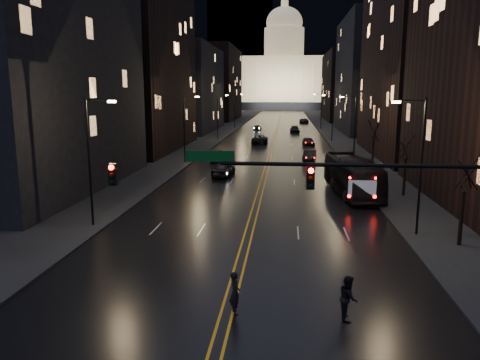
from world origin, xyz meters
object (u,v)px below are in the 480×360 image
(oncoming_car_b, at_px, (217,156))
(pedestrian_b, at_px, (348,298))
(receding_car_a, at_px, (310,156))
(traffic_signal, at_px, (366,190))
(bus, at_px, (352,176))
(oncoming_car_a, at_px, (224,169))
(pedestrian_a, at_px, (235,293))

(oncoming_car_b, xyz_separation_m, pedestrian_b, (12.07, -44.03, 0.16))
(receding_car_a, bearing_deg, traffic_signal, -81.82)
(bus, relative_size, receding_car_a, 2.73)
(pedestrian_b, bearing_deg, oncoming_car_b, 15.54)
(oncoming_car_a, relative_size, receding_car_a, 1.08)
(pedestrian_a, bearing_deg, bus, -40.46)
(traffic_signal, bearing_deg, oncoming_car_a, 108.83)
(bus, distance_m, oncoming_car_b, 24.68)
(bus, height_order, pedestrian_a, bus)
(oncoming_car_a, height_order, receding_car_a, oncoming_car_a)
(bus, bearing_deg, pedestrian_b, -104.00)
(traffic_signal, xyz_separation_m, bus, (2.59, 22.84, -3.39))
(traffic_signal, distance_m, oncoming_car_a, 32.69)
(receding_car_a, distance_m, pedestrian_b, 45.69)
(oncoming_car_a, bearing_deg, oncoming_car_b, -71.44)
(pedestrian_a, distance_m, pedestrian_b, 4.73)
(traffic_signal, relative_size, pedestrian_a, 9.14)
(oncoming_car_b, height_order, receding_car_a, oncoming_car_b)
(oncoming_car_b, distance_m, pedestrian_b, 45.65)
(traffic_signal, height_order, pedestrian_a, traffic_signal)
(receding_car_a, bearing_deg, bus, -74.29)
(pedestrian_a, xyz_separation_m, pedestrian_b, (4.73, 0.00, 0.00))
(receding_car_a, bearing_deg, oncoming_car_a, -120.16)
(receding_car_a, relative_size, pedestrian_b, 2.37)
(traffic_signal, distance_m, receding_car_a, 43.90)
(oncoming_car_a, distance_m, oncoming_car_b, 11.62)
(oncoming_car_a, bearing_deg, pedestrian_a, 105.01)
(traffic_signal, bearing_deg, pedestrian_a, -160.23)
(oncoming_car_a, bearing_deg, bus, 155.51)
(oncoming_car_a, relative_size, pedestrian_b, 2.55)
(pedestrian_b, bearing_deg, bus, -7.63)
(traffic_signal, distance_m, oncoming_car_b, 44.18)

